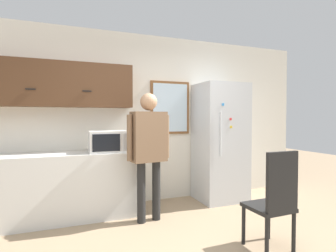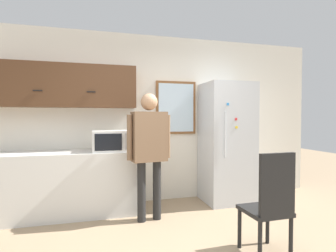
{
  "view_description": "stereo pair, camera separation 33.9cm",
  "coord_description": "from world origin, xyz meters",
  "px_view_note": "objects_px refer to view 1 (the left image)",
  "views": [
    {
      "loc": [
        -1.1,
        -2.04,
        1.36
      ],
      "look_at": [
        0.1,
        1.13,
        1.26
      ],
      "focal_mm": 28.0,
      "sensor_mm": 36.0,
      "label": 1
    },
    {
      "loc": [
        -0.78,
        -2.15,
        1.36
      ],
      "look_at": [
        0.1,
        1.13,
        1.26
      ],
      "focal_mm": 28.0,
      "sensor_mm": 36.0,
      "label": 2
    }
  ],
  "objects_px": {
    "microwave": "(108,141)",
    "chair": "(275,198)",
    "person": "(149,143)",
    "refrigerator": "(220,142)"
  },
  "relations": [
    {
      "from": "microwave",
      "to": "refrigerator",
      "type": "bearing_deg",
      "value": 2.15
    },
    {
      "from": "microwave",
      "to": "refrigerator",
      "type": "xyz_separation_m",
      "value": [
        1.84,
        0.07,
        -0.07
      ]
    },
    {
      "from": "microwave",
      "to": "chair",
      "type": "height_order",
      "value": "microwave"
    },
    {
      "from": "person",
      "to": "chair",
      "type": "xyz_separation_m",
      "value": [
        0.95,
        -1.23,
        -0.48
      ]
    },
    {
      "from": "microwave",
      "to": "person",
      "type": "height_order",
      "value": "person"
    },
    {
      "from": "microwave",
      "to": "person",
      "type": "bearing_deg",
      "value": -40.28
    },
    {
      "from": "person",
      "to": "refrigerator",
      "type": "xyz_separation_m",
      "value": [
        1.37,
        0.47,
        -0.07
      ]
    },
    {
      "from": "chair",
      "to": "refrigerator",
      "type": "bearing_deg",
      "value": -105.43
    },
    {
      "from": "microwave",
      "to": "chair",
      "type": "xyz_separation_m",
      "value": [
        1.43,
        -1.63,
        -0.48
      ]
    },
    {
      "from": "person",
      "to": "chair",
      "type": "bearing_deg",
      "value": -60.31
    }
  ]
}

